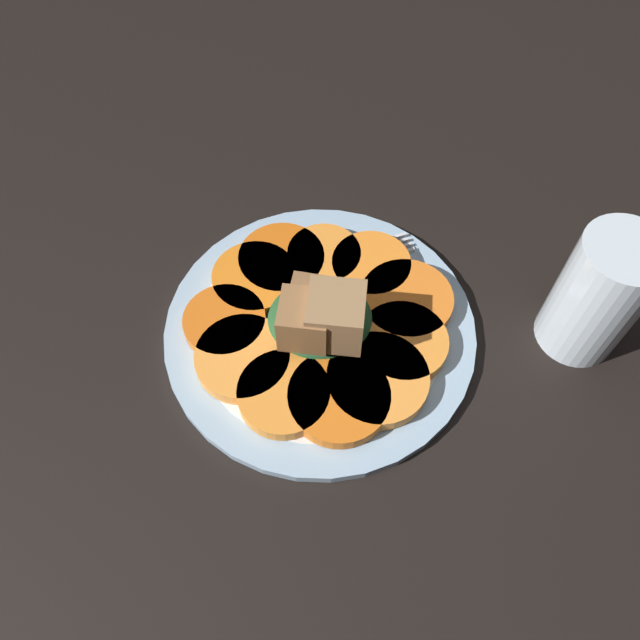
% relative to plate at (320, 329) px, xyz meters
% --- Properties ---
extents(table_slab, '(1.20, 1.20, 0.02)m').
position_rel_plate_xyz_m(table_slab, '(0.00, 0.00, -0.02)').
color(table_slab, black).
rests_on(table_slab, ground).
extents(plate, '(0.29, 0.29, 0.01)m').
position_rel_plate_xyz_m(plate, '(0.00, 0.00, 0.00)').
color(plate, '#99B7D1').
rests_on(plate, table_slab).
extents(carrot_slice_0, '(0.08, 0.08, 0.01)m').
position_rel_plate_xyz_m(carrot_slice_0, '(-0.05, -0.06, 0.01)').
color(carrot_slice_0, orange).
rests_on(carrot_slice_0, plate).
extents(carrot_slice_1, '(0.07, 0.07, 0.01)m').
position_rel_plate_xyz_m(carrot_slice_1, '(-0.01, -0.08, 0.01)').
color(carrot_slice_1, orange).
rests_on(carrot_slice_1, plate).
extents(carrot_slice_2, '(0.08, 0.08, 0.01)m').
position_rel_plate_xyz_m(carrot_slice_2, '(0.03, -0.07, 0.01)').
color(carrot_slice_2, '#D76215').
rests_on(carrot_slice_2, plate).
extents(carrot_slice_3, '(0.08, 0.08, 0.01)m').
position_rel_plate_xyz_m(carrot_slice_3, '(0.06, -0.05, 0.01)').
color(carrot_slice_3, orange).
rests_on(carrot_slice_3, plate).
extents(carrot_slice_4, '(0.07, 0.07, 0.01)m').
position_rel_plate_xyz_m(carrot_slice_4, '(0.09, -0.01, 0.01)').
color(carrot_slice_4, orange).
rests_on(carrot_slice_4, plate).
extents(carrot_slice_5, '(0.08, 0.08, 0.01)m').
position_rel_plate_xyz_m(carrot_slice_5, '(0.07, 0.03, 0.01)').
color(carrot_slice_5, '#F99539').
rests_on(carrot_slice_5, plate).
extents(carrot_slice_6, '(0.08, 0.08, 0.01)m').
position_rel_plate_xyz_m(carrot_slice_6, '(0.04, 0.07, 0.01)').
color(carrot_slice_6, orange).
rests_on(carrot_slice_6, plate).
extents(carrot_slice_7, '(0.09, 0.09, 0.01)m').
position_rel_plate_xyz_m(carrot_slice_7, '(-0.01, 0.08, 0.01)').
color(carrot_slice_7, orange).
rests_on(carrot_slice_7, plate).
extents(carrot_slice_8, '(0.09, 0.09, 0.01)m').
position_rel_plate_xyz_m(carrot_slice_8, '(-0.05, 0.06, 0.01)').
color(carrot_slice_8, '#F99438').
rests_on(carrot_slice_8, plate).
extents(carrot_slice_9, '(0.08, 0.08, 0.01)m').
position_rel_plate_xyz_m(carrot_slice_9, '(-0.07, 0.03, 0.01)').
color(carrot_slice_9, orange).
rests_on(carrot_slice_9, plate).
extents(carrot_slice_10, '(0.09, 0.09, 0.01)m').
position_rel_plate_xyz_m(carrot_slice_10, '(-0.08, -0.02, 0.01)').
color(carrot_slice_10, orange).
rests_on(carrot_slice_10, plate).
extents(center_pile, '(0.09, 0.09, 0.07)m').
position_rel_plate_xyz_m(center_pile, '(0.00, 0.01, 0.04)').
color(center_pile, '#235128').
rests_on(center_pile, plate).
extents(fork, '(0.18, 0.07, 0.00)m').
position_rel_plate_xyz_m(fork, '(-0.01, -0.07, 0.01)').
color(fork, silver).
rests_on(fork, plate).
extents(water_glass, '(0.07, 0.07, 0.13)m').
position_rel_plate_xyz_m(water_glass, '(-0.23, 0.02, 0.06)').
color(water_glass, silver).
rests_on(water_glass, table_slab).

